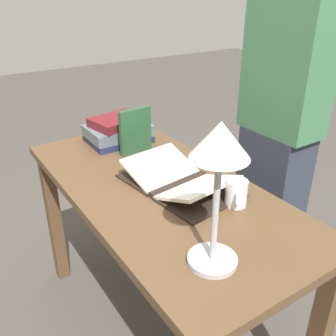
{
  "coord_description": "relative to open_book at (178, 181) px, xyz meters",
  "views": [
    {
      "loc": [
        -1.06,
        0.66,
        1.46
      ],
      "look_at": [
        -0.03,
        -0.02,
        0.85
      ],
      "focal_mm": 40.0,
      "sensor_mm": 36.0,
      "label": 1
    }
  ],
  "objects": [
    {
      "name": "person_reader",
      "position": [
        0.06,
        -0.6,
        0.09
      ],
      "size": [
        0.36,
        0.22,
        1.77
      ],
      "rotation": [
        0.0,
        0.0,
        3.14
      ],
      "color": "#2D3342",
      "rests_on": "ground_plane"
    },
    {
      "name": "ground_plane",
      "position": [
        0.04,
        0.06,
        -0.79
      ],
      "size": [
        12.0,
        12.0,
        0.0
      ],
      "primitive_type": "plane",
      "color": "#47423D"
    },
    {
      "name": "open_book",
      "position": [
        0.0,
        0.0,
        0.0
      ],
      "size": [
        0.48,
        0.33,
        0.08
      ],
      "rotation": [
        0.0,
        0.0,
        0.12
      ],
      "color": "black",
      "rests_on": "reading_desk"
    },
    {
      "name": "reading_desk",
      "position": [
        0.04,
        0.06,
        -0.15
      ],
      "size": [
        1.3,
        0.63,
        0.77
      ],
      "color": "brown",
      "rests_on": "ground_plane"
    },
    {
      "name": "book_stack_tall",
      "position": [
        0.53,
        -0.01,
        0.03
      ],
      "size": [
        0.22,
        0.29,
        0.12
      ],
      "color": "#1E284C",
      "rests_on": "reading_desk"
    },
    {
      "name": "coffee_mug",
      "position": [
        -0.22,
        -0.09,
        0.02
      ],
      "size": [
        0.09,
        0.09,
        0.09
      ],
      "rotation": [
        0.0,
        0.0,
        2.44
      ],
      "color": "white",
      "rests_on": "reading_desk"
    },
    {
      "name": "reading_lamp",
      "position": [
        -0.4,
        0.17,
        0.29
      ],
      "size": [
        0.15,
        0.15,
        0.41
      ],
      "color": "#ADADB2",
      "rests_on": "reading_desk"
    },
    {
      "name": "book_standing_upright",
      "position": [
        0.37,
        -0.02,
        0.08
      ],
      "size": [
        0.03,
        0.16,
        0.2
      ],
      "rotation": [
        0.0,
        0.0,
        0.08
      ],
      "color": "#234C2D",
      "rests_on": "reading_desk"
    }
  ]
}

